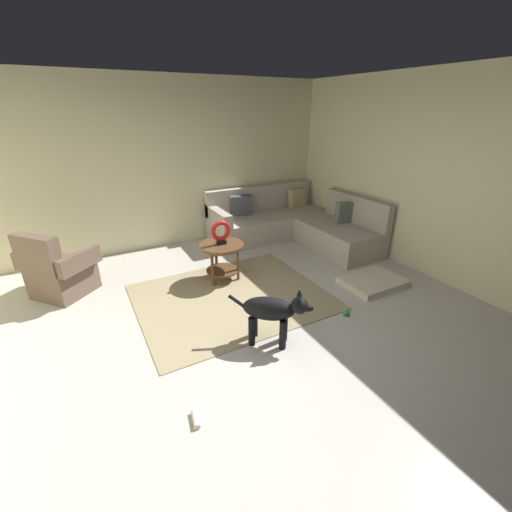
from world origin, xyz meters
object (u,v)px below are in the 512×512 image
at_px(dog_bed_mat, 373,282).
at_px(dog, 273,311).
at_px(sectional_couch, 294,225).
at_px(torus_sculpture, 221,232).
at_px(dog_toy_ball, 346,312).
at_px(side_table, 222,252).
at_px(armchair, 58,272).
at_px(dog_toy_rope, 196,419).

xyz_separation_m(dog_bed_mat, dog, (-1.84, -0.40, 0.33)).
bearing_deg(sectional_couch, torus_sculpture, -154.79).
relative_size(dog_bed_mat, dog_toy_ball, 9.76).
bearing_deg(side_table, dog_bed_mat, -32.62).
relative_size(torus_sculpture, dog_bed_mat, 0.41).
bearing_deg(torus_sculpture, sectional_couch, 25.21).
xyz_separation_m(side_table, dog_bed_mat, (1.74, -1.11, -0.37)).
distance_m(dog_bed_mat, dog_toy_ball, 0.92).
bearing_deg(side_table, dog_toy_ball, -59.06).
xyz_separation_m(sectional_couch, dog, (-1.86, -2.34, 0.09)).
xyz_separation_m(dog_bed_mat, dog_toy_ball, (-0.83, -0.39, -0.00)).
height_order(armchair, side_table, armchair).
height_order(sectional_couch, torus_sculpture, sectional_couch).
xyz_separation_m(side_table, dog, (-0.11, -1.51, -0.04)).
height_order(dog_bed_mat, dog_toy_ball, dog_bed_mat).
bearing_deg(armchair, side_table, 31.16).
height_order(sectional_couch, side_table, sectional_couch).
height_order(sectional_couch, dog, sectional_couch).
bearing_deg(dog_bed_mat, dog, -167.72).
relative_size(armchair, dog_toy_ball, 12.17).
relative_size(armchair, dog, 1.45).
bearing_deg(dog_toy_ball, side_table, 120.94).
distance_m(sectional_couch, torus_sculpture, 1.98).
xyz_separation_m(armchair, dog, (1.87, -2.13, 0.05)).
bearing_deg(sectional_couch, dog_toy_rope, -134.98).
height_order(torus_sculpture, dog, torus_sculpture).
xyz_separation_m(armchair, dog_toy_ball, (2.87, -2.12, -0.28)).
xyz_separation_m(torus_sculpture, dog, (-0.11, -1.51, -0.33)).
xyz_separation_m(sectional_couch, torus_sculpture, (-1.75, -0.82, 0.42)).
distance_m(side_table, dog_toy_rope, 2.36).
xyz_separation_m(torus_sculpture, dog_toy_rope, (-1.12, -2.04, -0.69)).
relative_size(torus_sculpture, dog_toy_rope, 1.99).
bearing_deg(dog_toy_rope, dog, 27.77).
height_order(side_table, dog, dog).
bearing_deg(dog_bed_mat, armchair, 154.99).
relative_size(dog_bed_mat, dog, 1.16).
bearing_deg(side_table, sectional_couch, 25.21).
relative_size(dog_toy_ball, dog_toy_rope, 0.50).
height_order(dog_bed_mat, dog, dog).
relative_size(side_table, torus_sculpture, 1.84).
bearing_deg(dog_toy_ball, torus_sculpture, 120.94).
distance_m(torus_sculpture, dog_toy_ball, 1.88).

